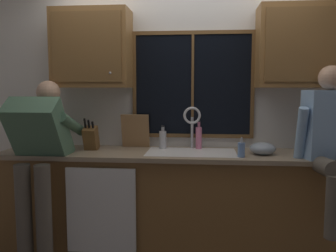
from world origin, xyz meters
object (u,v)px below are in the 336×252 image
at_px(cutting_board, 135,131).
at_px(bottle_tall_clear, 163,139).
at_px(person_sitting_on_counter, 333,138).
at_px(bottle_green_glass, 199,137).
at_px(person_standing, 39,151).
at_px(soap_dispenser, 241,149).
at_px(knife_block, 91,138).
at_px(mixing_bowl, 263,149).

bearing_deg(cutting_board, bottle_tall_clear, -11.04).
distance_m(person_sitting_on_counter, bottle_green_glass, 1.16).
bearing_deg(cutting_board, person_standing, -143.82).
bearing_deg(soap_dispenser, person_standing, -175.50).
bearing_deg(cutting_board, soap_dispenser, -22.15).
xyz_separation_m(knife_block, cutting_board, (0.39, 0.18, 0.05)).
relative_size(person_sitting_on_counter, soap_dispenser, 7.43).
relative_size(person_standing, bottle_green_glass, 5.76).
relative_size(mixing_bowl, bottle_green_glass, 0.82).
xyz_separation_m(cutting_board, bottle_green_glass, (0.61, -0.03, -0.05)).
bearing_deg(knife_block, bottle_tall_clear, 11.01).
height_order(mixing_bowl, soap_dispenser, soap_dispenser).
bearing_deg(bottle_green_glass, cutting_board, 177.02).
height_order(person_standing, knife_block, person_standing).
height_order(person_standing, bottle_tall_clear, person_standing).
distance_m(knife_block, cutting_board, 0.43).
xyz_separation_m(knife_block, bottle_green_glass, (1.00, 0.15, 0.00)).
bearing_deg(soap_dispenser, person_sitting_on_counter, -7.26).
bearing_deg(mixing_bowl, person_sitting_on_counter, -24.97).
distance_m(person_standing, bottle_green_glass, 1.43).
distance_m(person_standing, mixing_bowl, 1.92).
bearing_deg(bottle_tall_clear, cutting_board, 168.96).
bearing_deg(cutting_board, bottle_green_glass, -2.98).
xyz_separation_m(soap_dispenser, bottle_green_glass, (-0.36, 0.37, 0.05)).
bearing_deg(knife_block, cutting_board, 25.26).
height_order(cutting_board, bottle_tall_clear, cutting_board).
xyz_separation_m(soap_dispenser, bottle_tall_clear, (-0.70, 0.34, 0.03)).
bearing_deg(person_standing, person_sitting_on_counter, 1.07).
bearing_deg(soap_dispenser, knife_block, 171.03).
bearing_deg(bottle_green_glass, bottle_tall_clear, -176.36).
xyz_separation_m(person_sitting_on_counter, soap_dispenser, (-0.70, 0.09, -0.12)).
relative_size(cutting_board, mixing_bowl, 1.48).
bearing_deg(person_standing, mixing_bowl, 8.36).
bearing_deg(knife_block, person_standing, -134.29).
height_order(cutting_board, mixing_bowl, cutting_board).
bearing_deg(bottle_tall_clear, knife_block, -168.99).
bearing_deg(knife_block, mixing_bowl, -2.57).
distance_m(soap_dispenser, bottle_green_glass, 0.52).
relative_size(cutting_board, bottle_green_glass, 1.21).
distance_m(cutting_board, mixing_bowl, 1.20).
xyz_separation_m(person_standing, bottle_tall_clear, (1.00, 0.48, 0.05)).
xyz_separation_m(cutting_board, soap_dispenser, (0.98, -0.40, -0.10)).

